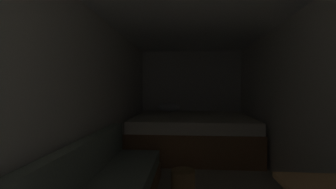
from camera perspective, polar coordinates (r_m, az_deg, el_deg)
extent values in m
cube|color=silver|center=(5.24, 5.64, -0.32)|extent=(2.30, 0.05, 2.00)
cube|color=silver|center=(2.66, -18.21, -2.19)|extent=(0.05, 5.54, 2.00)
cube|color=silver|center=(2.74, 31.10, -2.23)|extent=(0.05, 5.54, 2.00)
cube|color=white|center=(2.59, 6.92, 20.82)|extent=(2.30, 5.54, 0.05)
cube|color=brown|center=(4.35, 5.86, -10.78)|extent=(2.08, 1.83, 0.49)
cube|color=beige|center=(4.29, 5.87, -6.41)|extent=(2.04, 1.79, 0.18)
ellipsoid|color=white|center=(4.98, 0.30, -3.09)|extent=(0.49, 0.32, 0.20)
cube|color=gray|center=(1.93, -25.78, -18.30)|extent=(0.12, 2.97, 0.36)
cylinder|color=olive|center=(2.84, 3.71, -20.28)|extent=(0.27, 0.27, 0.23)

